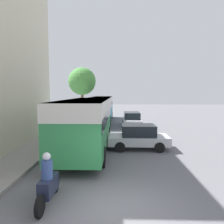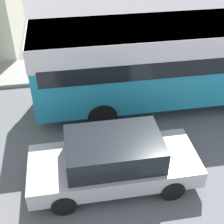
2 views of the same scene
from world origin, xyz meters
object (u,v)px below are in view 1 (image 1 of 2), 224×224
(car_crossing, at_px, (132,119))
(car_far_curb, at_px, (138,136))
(bus_lead, at_px, (87,118))
(bus_following, at_px, (101,106))
(motorcycle_behind_lead, at_px, (48,183))

(car_crossing, distance_m, car_far_curb, 9.27)
(bus_lead, relative_size, bus_following, 0.86)
(bus_following, relative_size, car_crossing, 2.51)
(car_far_curb, bearing_deg, car_crossing, -0.94)
(bus_lead, bearing_deg, bus_following, 90.73)
(bus_lead, xyz_separation_m, bus_following, (-0.17, 13.27, -0.07))
(car_crossing, xyz_separation_m, car_far_curb, (-0.15, -9.27, 0.01))
(car_crossing, bearing_deg, bus_following, 135.03)
(bus_following, bearing_deg, car_far_curb, -75.14)
(car_crossing, bearing_deg, motorcycle_behind_lead, -102.85)
(car_far_curb, bearing_deg, motorcycle_behind_lead, 153.21)
(car_crossing, height_order, car_far_curb, car_far_curb)
(bus_lead, height_order, bus_following, bus_lead)
(motorcycle_behind_lead, relative_size, car_far_curb, 0.58)
(bus_lead, relative_size, car_far_curb, 2.56)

